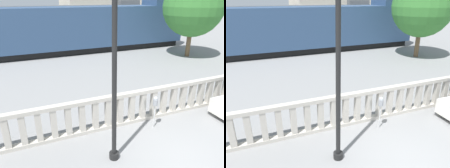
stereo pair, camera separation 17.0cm
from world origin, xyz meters
The scene contains 7 objects.
ground_plane centered at (0.00, 0.00, 0.00)m, with size 160.00×160.00×0.00m, color gray.
balustrade centered at (0.00, 2.60, 0.66)m, with size 16.65×0.24×1.33m.
lamppost centered at (-1.94, 0.96, 2.90)m, with size 0.30×0.30×5.71m.
parking_meter centered at (0.14, 1.96, 1.04)m, with size 0.18×0.18×1.30m.
train_near centered at (-2.75, 15.05, 2.02)m, with size 27.31×3.01×4.47m.
train_far centered at (-2.32, 25.68, 1.88)m, with size 29.23×2.89×4.19m.
tree_left centered at (8.63, 10.03, 3.94)m, with size 4.68×4.68×6.29m.
Camera 2 is at (-3.95, -4.10, 4.69)m, focal length 35.00 mm.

